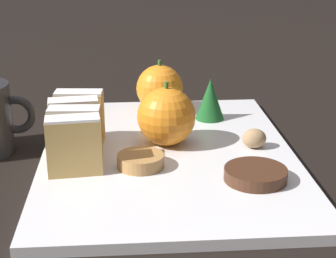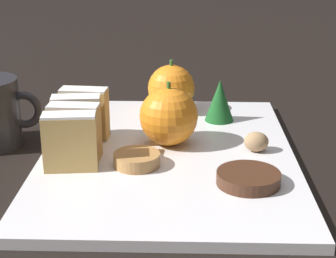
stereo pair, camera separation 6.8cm
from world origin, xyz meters
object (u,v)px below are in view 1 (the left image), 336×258
(walnut, at_px, (254,138))
(orange_far, at_px, (166,116))
(orange_near, at_px, (160,88))
(chocolate_cookie, at_px, (256,174))

(walnut, bearing_deg, orange_far, 169.07)
(orange_near, height_order, chocolate_cookie, orange_near)
(orange_far, height_order, chocolate_cookie, orange_far)
(chocolate_cookie, bearing_deg, orange_near, 109.75)
(orange_near, distance_m, walnut, 0.19)
(orange_far, bearing_deg, orange_near, 89.80)
(chocolate_cookie, bearing_deg, walnut, 78.45)
(orange_far, bearing_deg, chocolate_cookie, -51.88)
(orange_far, xyz_separation_m, chocolate_cookie, (0.09, -0.12, -0.03))
(orange_near, relative_size, orange_far, 0.95)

